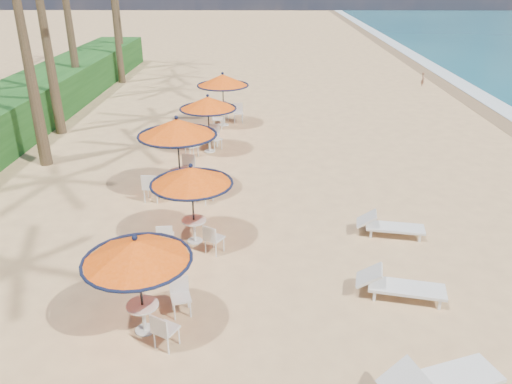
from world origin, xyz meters
TOP-DOWN VIEW (x-y plane):
  - ground at (0.00, 0.00)m, footprint 160.00×160.00m
  - station_0 at (-5.03, 0.30)m, footprint 2.06×2.06m
  - station_1 at (-4.57, 3.76)m, footprint 2.09×2.09m
  - station_2 at (-5.39, 6.86)m, footprint 2.43×2.43m
  - station_3 at (-4.90, 10.81)m, footprint 2.16×2.16m
  - station_4 at (-4.58, 14.38)m, footprint 2.29×2.29m
  - lounger_near at (0.11, -1.29)m, footprint 2.21×1.33m
  - lounger_mid at (0.12, 1.47)m, footprint 1.97×0.96m
  - lounger_far at (0.54, 4.23)m, footprint 1.84×0.84m
  - person at (6.77, 22.73)m, footprint 0.30×0.37m

SIDE VIEW (x-z plane):
  - ground at x=0.00m, z-range 0.00..0.00m
  - lounger_far at x=0.54m, z-range -0.02..0.61m
  - lounger_mid at x=0.12m, z-range -0.02..0.65m
  - lounger_near at x=0.11m, z-range -0.02..0.73m
  - person at x=6.77m, z-range 0.00..0.87m
  - station_0 at x=-5.03m, z-range 0.56..2.71m
  - station_3 at x=-4.90m, z-range 0.52..2.77m
  - station_1 at x=-4.57m, z-range 0.57..2.75m
  - station_4 at x=-4.58m, z-range 0.55..2.95m
  - station_2 at x=-5.39m, z-range 0.59..3.12m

